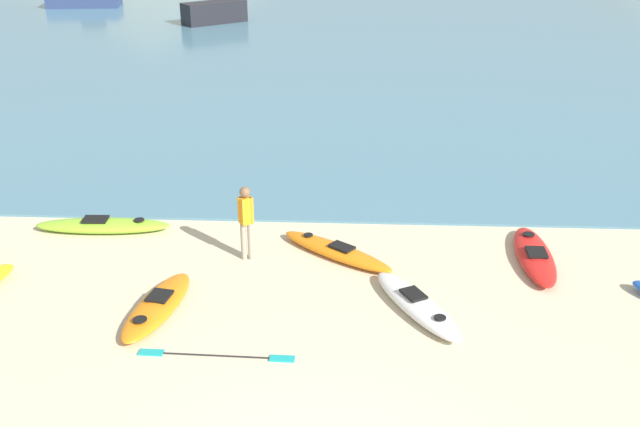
# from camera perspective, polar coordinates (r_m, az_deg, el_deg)

# --- Properties ---
(bay_water) EXTENTS (160.00, 70.00, 0.06)m
(bay_water) POSITION_cam_1_polar(r_m,az_deg,el_deg) (52.11, 2.46, 15.70)
(bay_water) COLOR teal
(bay_water) RESTS_ON ground_plane
(kayak_on_sand_0) EXTENTS (2.75, 2.29, 0.32)m
(kayak_on_sand_0) POSITION_cam_1_polar(r_m,az_deg,el_deg) (16.60, 1.26, -2.88)
(kayak_on_sand_0) COLOR orange
(kayak_on_sand_0) RESTS_ON ground_plane
(kayak_on_sand_2) EXTENTS (1.91, 2.80, 0.34)m
(kayak_on_sand_2) POSITION_cam_1_polar(r_m,az_deg,el_deg) (14.69, 7.40, -6.91)
(kayak_on_sand_2) COLOR white
(kayak_on_sand_2) RESTS_ON ground_plane
(kayak_on_sand_4) EXTENTS (0.82, 2.87, 0.32)m
(kayak_on_sand_4) POSITION_cam_1_polar(r_m,az_deg,el_deg) (17.07, 16.03, -3.10)
(kayak_on_sand_4) COLOR red
(kayak_on_sand_4) RESTS_ON ground_plane
(kayak_on_sand_6) EXTENTS (3.22, 0.83, 0.33)m
(kayak_on_sand_6) POSITION_cam_1_polar(r_m,az_deg,el_deg) (18.52, -16.21, -0.88)
(kayak_on_sand_6) COLOR #8CCC2D
(kayak_on_sand_6) RESTS_ON ground_plane
(kayak_on_sand_8) EXTENTS (1.23, 2.74, 0.31)m
(kayak_on_sand_8) POSITION_cam_1_polar(r_m,az_deg,el_deg) (14.91, -12.29, -6.90)
(kayak_on_sand_8) COLOR orange
(kayak_on_sand_8) RESTS_ON ground_plane
(person_near_waterline) EXTENTS (0.35, 0.29, 1.71)m
(person_near_waterline) POSITION_cam_1_polar(r_m,az_deg,el_deg) (16.23, -5.66, -0.37)
(person_near_waterline) COLOR gray
(person_near_waterline) RESTS_ON ground_plane
(moored_boat_0) EXTENTS (3.69, 3.28, 1.20)m
(moored_boat_0) POSITION_cam_1_polar(r_m,az_deg,el_deg) (44.87, -8.06, 14.94)
(moored_boat_0) COLOR black
(moored_boat_0) RESTS_ON bay_water
(loose_paddle) EXTENTS (2.78, 0.27, 0.03)m
(loose_paddle) POSITION_cam_1_polar(r_m,az_deg,el_deg) (13.52, -7.91, -10.67)
(loose_paddle) COLOR black
(loose_paddle) RESTS_ON ground_plane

